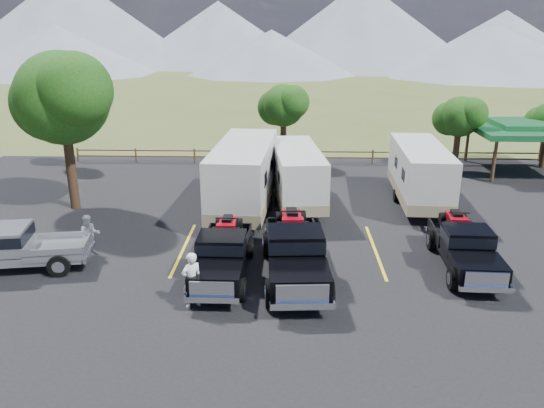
{
  "coord_description": "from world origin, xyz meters",
  "views": [
    {
      "loc": [
        -1.65,
        -16.28,
        8.95
      ],
      "look_at": [
        -2.33,
        5.33,
        1.6
      ],
      "focal_mm": 35.0,
      "sensor_mm": 36.0,
      "label": 1
    }
  ],
  "objects_px": {
    "rig_center": "(295,250)",
    "person_b": "(90,235)",
    "trailer_right": "(420,174)",
    "person_a": "(192,280)",
    "trailer_center": "(297,176)",
    "pickup_silver": "(14,247)",
    "trailer_left": "(244,177)",
    "rig_right": "(464,245)",
    "pavilion": "(523,128)",
    "rig_left": "(223,252)",
    "tree_big_nw": "(62,98)"
  },
  "relations": [
    {
      "from": "rig_center",
      "to": "person_a",
      "type": "bearing_deg",
      "value": -148.82
    },
    {
      "from": "trailer_right",
      "to": "trailer_center",
      "type": "bearing_deg",
      "value": -174.7
    },
    {
      "from": "trailer_center",
      "to": "pickup_silver",
      "type": "height_order",
      "value": "trailer_center"
    },
    {
      "from": "rig_right",
      "to": "trailer_center",
      "type": "xyz_separation_m",
      "value": [
        -6.33,
        7.34,
        0.64
      ]
    },
    {
      "from": "tree_big_nw",
      "to": "trailer_left",
      "type": "distance_m",
      "value": 9.51
    },
    {
      "from": "tree_big_nw",
      "to": "trailer_right",
      "type": "bearing_deg",
      "value": 3.87
    },
    {
      "from": "rig_right",
      "to": "person_b",
      "type": "relative_size",
      "value": 3.34
    },
    {
      "from": "rig_center",
      "to": "pickup_silver",
      "type": "distance_m",
      "value": 10.66
    },
    {
      "from": "trailer_right",
      "to": "rig_right",
      "type": "bearing_deg",
      "value": -87.16
    },
    {
      "from": "trailer_center",
      "to": "trailer_left",
      "type": "bearing_deg",
      "value": -162.0
    },
    {
      "from": "trailer_center",
      "to": "pickup_silver",
      "type": "relative_size",
      "value": 1.44
    },
    {
      "from": "rig_right",
      "to": "person_a",
      "type": "xyz_separation_m",
      "value": [
        -9.9,
        -3.37,
        0.08
      ]
    },
    {
      "from": "pavilion",
      "to": "rig_left",
      "type": "bearing_deg",
      "value": -137.95
    },
    {
      "from": "pickup_silver",
      "to": "rig_left",
      "type": "bearing_deg",
      "value": 78.7
    },
    {
      "from": "rig_center",
      "to": "trailer_left",
      "type": "bearing_deg",
      "value": 105.1
    },
    {
      "from": "rig_right",
      "to": "person_a",
      "type": "relative_size",
      "value": 2.89
    },
    {
      "from": "rig_left",
      "to": "trailer_center",
      "type": "height_order",
      "value": "trailer_center"
    },
    {
      "from": "trailer_right",
      "to": "person_a",
      "type": "bearing_deg",
      "value": -129.19
    },
    {
      "from": "rig_left",
      "to": "trailer_left",
      "type": "xyz_separation_m",
      "value": [
        0.22,
        7.12,
        0.9
      ]
    },
    {
      "from": "rig_left",
      "to": "person_a",
      "type": "bearing_deg",
      "value": -106.4
    },
    {
      "from": "rig_center",
      "to": "pickup_silver",
      "type": "relative_size",
      "value": 1.11
    },
    {
      "from": "trailer_right",
      "to": "person_b",
      "type": "height_order",
      "value": "trailer_right"
    },
    {
      "from": "trailer_center",
      "to": "rig_center",
      "type": "bearing_deg",
      "value": -97.74
    },
    {
      "from": "trailer_right",
      "to": "person_a",
      "type": "distance_m",
      "value": 14.8
    },
    {
      "from": "rig_right",
      "to": "pickup_silver",
      "type": "xyz_separation_m",
      "value": [
        -17.16,
        -0.73,
        -0.01
      ]
    },
    {
      "from": "person_a",
      "to": "person_b",
      "type": "xyz_separation_m",
      "value": [
        -4.87,
        4.09,
        -0.13
      ]
    },
    {
      "from": "rig_left",
      "to": "pickup_silver",
      "type": "height_order",
      "value": "rig_left"
    },
    {
      "from": "pavilion",
      "to": "rig_center",
      "type": "relative_size",
      "value": 0.95
    },
    {
      "from": "person_a",
      "to": "rig_center",
      "type": "bearing_deg",
      "value": 179.15
    },
    {
      "from": "tree_big_nw",
      "to": "person_b",
      "type": "xyz_separation_m",
      "value": [
        2.9,
        -5.71,
        -4.71
      ]
    },
    {
      "from": "pavilion",
      "to": "rig_center",
      "type": "bearing_deg",
      "value": -133.03
    },
    {
      "from": "tree_big_nw",
      "to": "trailer_center",
      "type": "distance_m",
      "value": 12.07
    },
    {
      "from": "rig_center",
      "to": "trailer_right",
      "type": "distance_m",
      "value": 10.81
    },
    {
      "from": "person_b",
      "to": "rig_right",
      "type": "bearing_deg",
      "value": -25.15
    },
    {
      "from": "rig_left",
      "to": "trailer_center",
      "type": "xyz_separation_m",
      "value": [
        2.84,
        8.31,
        0.64
      ]
    },
    {
      "from": "rig_right",
      "to": "trailer_left",
      "type": "relative_size",
      "value": 0.57
    },
    {
      "from": "trailer_left",
      "to": "trailer_center",
      "type": "xyz_separation_m",
      "value": [
        2.61,
        1.19,
        -0.26
      ]
    },
    {
      "from": "rig_center",
      "to": "person_b",
      "type": "distance_m",
      "value": 8.45
    },
    {
      "from": "tree_big_nw",
      "to": "rig_center",
      "type": "height_order",
      "value": "tree_big_nw"
    },
    {
      "from": "rig_center",
      "to": "pickup_silver",
      "type": "xyz_separation_m",
      "value": [
        -10.66,
        0.27,
        -0.14
      ]
    },
    {
      "from": "person_a",
      "to": "trailer_right",
      "type": "bearing_deg",
      "value": -167.73
    },
    {
      "from": "rig_left",
      "to": "person_b",
      "type": "bearing_deg",
      "value": 163.87
    },
    {
      "from": "pavilion",
      "to": "trailer_right",
      "type": "bearing_deg",
      "value": -139.31
    },
    {
      "from": "trailer_right",
      "to": "pickup_silver",
      "type": "distance_m",
      "value": 19.09
    },
    {
      "from": "rig_center",
      "to": "pavilion",
      "type": "bearing_deg",
      "value": 43.24
    },
    {
      "from": "rig_left",
      "to": "person_b",
      "type": "distance_m",
      "value": 5.86
    },
    {
      "from": "rig_right",
      "to": "trailer_left",
      "type": "distance_m",
      "value": 10.89
    },
    {
      "from": "rig_left",
      "to": "trailer_right",
      "type": "height_order",
      "value": "trailer_right"
    },
    {
      "from": "rig_left",
      "to": "trailer_center",
      "type": "bearing_deg",
      "value": 71.74
    },
    {
      "from": "person_b",
      "to": "rig_left",
      "type": "bearing_deg",
      "value": -39.09
    }
  ]
}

